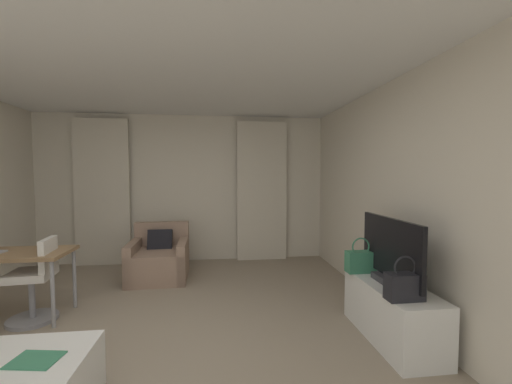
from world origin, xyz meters
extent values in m
plane|color=gray|center=(0.00, 0.00, 0.00)|extent=(12.00, 12.00, 0.00)
cube|color=beige|center=(0.00, 3.03, 1.30)|extent=(5.12, 0.06, 2.60)
cube|color=beige|center=(2.53, 0.00, 1.30)|extent=(0.06, 6.12, 2.60)
cube|color=white|center=(0.00, 0.00, 2.63)|extent=(5.12, 6.12, 0.06)
cube|color=beige|center=(-1.38, 2.90, 1.25)|extent=(0.90, 0.06, 2.50)
cube|color=beige|center=(1.38, 2.90, 1.25)|extent=(0.90, 0.06, 2.50)
cube|color=#997A66|center=(-0.30, 2.02, 0.22)|extent=(0.85, 0.88, 0.43)
cube|color=#997A66|center=(-0.31, 2.38, 0.62)|extent=(0.83, 0.16, 0.37)
cube|color=#997A66|center=(0.06, 2.03, 0.29)|extent=(0.14, 0.87, 0.57)
cube|color=#997A66|center=(-0.65, 2.01, 0.29)|extent=(0.14, 0.87, 0.57)
cube|color=black|center=(-0.30, 2.15, 0.53)|extent=(0.37, 0.21, 0.37)
cylinder|color=#99999E|center=(-1.09, 1.10, 0.35)|extent=(0.04, 0.04, 0.69)
cylinder|color=#99999E|center=(-1.09, 0.61, 0.35)|extent=(0.04, 0.04, 0.69)
cylinder|color=gray|center=(-1.39, 0.79, 0.23)|extent=(0.06, 0.06, 0.46)
cylinder|color=gray|center=(-1.39, 0.79, 0.02)|extent=(0.48, 0.48, 0.04)
cube|color=silver|center=(-1.39, 0.79, 0.50)|extent=(0.44, 0.44, 0.08)
cube|color=silver|center=(-1.22, 0.81, 0.71)|extent=(0.10, 0.36, 0.34)
cube|color=#387F5B|center=(-0.56, -0.70, 0.41)|extent=(0.31, 0.24, 0.01)
cube|color=white|center=(2.19, -0.03, 0.26)|extent=(0.46, 1.12, 0.53)
cube|color=#333338|center=(2.19, 0.02, 0.56)|extent=(0.20, 0.36, 0.06)
cube|color=black|center=(2.19, 0.02, 0.87)|extent=(0.04, 0.99, 0.56)
cube|color=#387F5B|center=(2.07, 0.37, 0.64)|extent=(0.30, 0.14, 0.22)
torus|color=#387F5B|center=(2.07, 0.37, 0.80)|extent=(0.20, 0.02, 0.20)
cube|color=black|center=(2.09, -0.37, 0.64)|extent=(0.30, 0.14, 0.22)
torus|color=black|center=(2.09, -0.37, 0.80)|extent=(0.20, 0.02, 0.20)
camera|label=1|loc=(0.57, -2.75, 1.56)|focal=22.16mm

